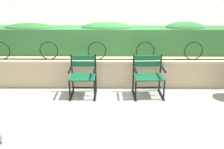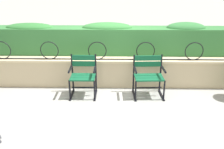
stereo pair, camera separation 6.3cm
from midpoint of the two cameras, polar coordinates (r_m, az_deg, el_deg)
name	(u,v)px [view 2 (the right image)]	position (r m, az deg, el deg)	size (l,w,h in m)	color
ground_plane	(112,100)	(5.43, 0.32, -5.70)	(60.00, 60.00, 0.00)	#9E9E99
stone_wall	(113,72)	(5.99, 0.42, 0.60)	(6.43, 0.41, 0.66)	#C6B289
iron_arch_fence	(100,52)	(5.76, -2.44, 5.03)	(5.91, 0.02, 0.42)	black
hedge_row	(112,39)	(6.18, 0.39, 8.03)	(6.30, 0.50, 0.77)	#387A3D
park_chair_left	(83,75)	(5.52, -6.15, -0.05)	(0.56, 0.52, 0.88)	#145B38
park_chair_right	(148,75)	(5.53, 8.48, -0.06)	(0.67, 0.55, 0.87)	#145B38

